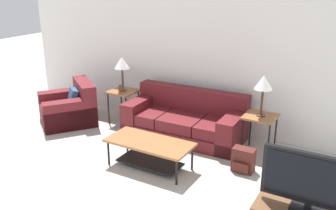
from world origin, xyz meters
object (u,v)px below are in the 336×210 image
object	(u,v)px
backpack	(243,160)
television	(311,181)
table_lamp_left	(122,64)
table_lamp_right	(263,84)
couch	(185,121)
coffee_table	(150,148)
armchair	(70,108)
side_table_right	(260,120)
side_table_left	(123,94)

from	to	relation	value
backpack	television	bearing A→B (deg)	-53.17
table_lamp_left	table_lamp_right	world-z (taller)	same
couch	coffee_table	distance (m)	1.29
armchair	side_table_right	xyz separation A→B (m)	(3.61, 0.52, 0.29)
table_lamp_right	backpack	size ratio (longest dim) A/B	1.80
television	table_lamp_left	bearing A→B (deg)	149.91
side_table_right	television	world-z (taller)	television
table_lamp_right	television	bearing A→B (deg)	-63.09
side_table_right	table_lamp_left	world-z (taller)	table_lamp_left
couch	side_table_left	world-z (taller)	couch
couch	side_table_right	distance (m)	1.37
side_table_right	table_lamp_left	distance (m)	2.75
side_table_left	table_lamp_left	bearing A→B (deg)	90.00
side_table_right	table_lamp_right	size ratio (longest dim) A/B	0.99
coffee_table	backpack	xyz separation A→B (m)	(1.26, 0.58, -0.14)
armchair	side_table_left	world-z (taller)	armchair
armchair	table_lamp_right	distance (m)	3.75
table_lamp_right	television	distance (m)	2.48
armchair	side_table_right	world-z (taller)	armchair
coffee_table	side_table_left	xyz separation A→B (m)	(-1.41, 1.28, 0.26)
side_table_right	backpack	size ratio (longest dim) A/B	1.78
backpack	side_table_left	bearing A→B (deg)	165.45
television	side_table_left	bearing A→B (deg)	149.91
couch	table_lamp_left	distance (m)	1.61
coffee_table	television	distance (m)	2.64
table_lamp_right	television	size ratio (longest dim) A/B	0.71
side_table_right	table_lamp_right	distance (m)	0.60
table_lamp_right	backpack	xyz separation A→B (m)	(-0.01, -0.69, -1.00)
side_table_right	armchair	bearing A→B (deg)	-171.83
side_table_left	side_table_right	xyz separation A→B (m)	(2.68, 0.00, 0.00)
armchair	coffee_table	size ratio (longest dim) A/B	1.05
table_lamp_left	coffee_table	bearing A→B (deg)	-42.09
couch	television	xyz separation A→B (m)	(2.46, -2.22, 0.66)
coffee_table	backpack	size ratio (longest dim) A/B	3.56
side_table_left	backpack	world-z (taller)	side_table_left
coffee_table	backpack	world-z (taller)	coffee_table
couch	armchair	xyz separation A→B (m)	(-2.26, -0.53, -0.01)
television	backpack	bearing A→B (deg)	126.83
table_lamp_right	television	world-z (taller)	table_lamp_right
table_lamp_left	television	bearing A→B (deg)	-30.09
couch	backpack	distance (m)	1.51
coffee_table	side_table_left	world-z (taller)	side_table_left
armchair	backpack	size ratio (longest dim) A/B	3.75
side_table_right	coffee_table	bearing A→B (deg)	-134.92
side_table_left	side_table_right	distance (m)	2.68
table_lamp_left	armchair	bearing A→B (deg)	-150.68
couch	table_lamp_right	xyz separation A→B (m)	(1.34, -0.02, 0.89)
armchair	coffee_table	world-z (taller)	armchair
television	side_table_right	bearing A→B (deg)	116.91
table_lamp_right	table_lamp_left	bearing A→B (deg)	180.00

